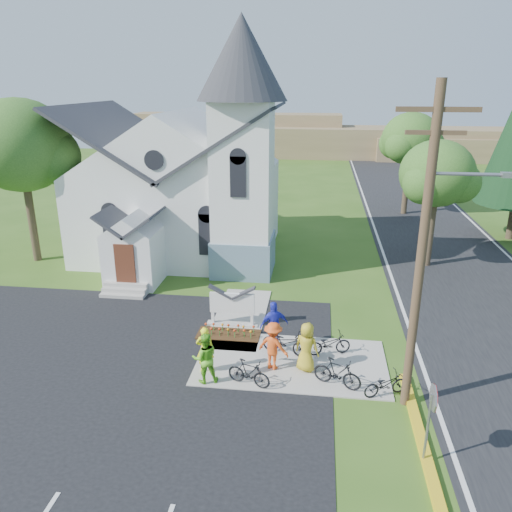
# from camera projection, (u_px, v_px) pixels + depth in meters

# --- Properties ---
(ground) EXTENTS (120.00, 120.00, 0.00)m
(ground) POSITION_uv_depth(u_px,v_px,m) (250.00, 367.00, 18.28)
(ground) COLOR #345719
(ground) RESTS_ON ground
(parking_lot) EXTENTS (20.00, 16.00, 0.02)m
(parking_lot) POSITION_uv_depth(u_px,v_px,m) (42.00, 384.00, 17.25)
(parking_lot) COLOR black
(parking_lot) RESTS_ON ground
(road) EXTENTS (8.00, 90.00, 0.02)m
(road) POSITION_uv_depth(u_px,v_px,m) (441.00, 249.00, 31.12)
(road) COLOR black
(road) RESTS_ON ground
(sidewalk) EXTENTS (7.00, 4.00, 0.05)m
(sidewalk) POSITION_uv_depth(u_px,v_px,m) (291.00, 362.00, 18.56)
(sidewalk) COLOR #A7A097
(sidewalk) RESTS_ON ground
(church) EXTENTS (12.35, 12.00, 13.00)m
(church) POSITION_uv_depth(u_px,v_px,m) (186.00, 167.00, 28.90)
(church) COLOR white
(church) RESTS_ON ground
(church_sign) EXTENTS (2.20, 0.40, 1.70)m
(church_sign) POSITION_uv_depth(u_px,v_px,m) (232.00, 304.00, 21.08)
(church_sign) COLOR #A7A097
(church_sign) RESTS_ON ground
(flower_bed) EXTENTS (2.60, 1.10, 0.07)m
(flower_bed) POSITION_uv_depth(u_px,v_px,m) (229.00, 335.00, 20.57)
(flower_bed) COLOR #351E0E
(flower_bed) RESTS_ON ground
(utility_pole) EXTENTS (3.45, 0.28, 10.00)m
(utility_pole) POSITION_uv_depth(u_px,v_px,m) (425.00, 246.00, 14.45)
(utility_pole) COLOR #483524
(utility_pole) RESTS_ON ground
(stop_sign) EXTENTS (0.11, 0.76, 2.48)m
(stop_sign) POSITION_uv_depth(u_px,v_px,m) (432.00, 408.00, 13.11)
(stop_sign) COLOR gray
(stop_sign) RESTS_ON ground
(tree_lot_corner) EXTENTS (5.60, 5.60, 9.15)m
(tree_lot_corner) POSITION_uv_depth(u_px,v_px,m) (20.00, 146.00, 27.15)
(tree_lot_corner) COLOR #372A1E
(tree_lot_corner) RESTS_ON ground
(tree_road_near) EXTENTS (4.00, 4.00, 7.05)m
(tree_road_near) POSITION_uv_depth(u_px,v_px,m) (437.00, 174.00, 26.78)
(tree_road_near) COLOR #372A1E
(tree_road_near) RESTS_ON ground
(tree_road_mid) EXTENTS (4.40, 4.40, 7.80)m
(tree_road_mid) POSITION_uv_depth(u_px,v_px,m) (411.00, 139.00, 37.77)
(tree_road_mid) COLOR #372A1E
(tree_road_mid) RESTS_ON ground
(distant_hills) EXTENTS (61.00, 10.00, 5.60)m
(distant_hills) POSITION_uv_depth(u_px,v_px,m) (329.00, 140.00, 69.91)
(distant_hills) COLOR brown
(distant_hills) RESTS_ON ground
(cyclist_0) EXTENTS (0.69, 0.50, 1.74)m
(cyclist_0) POSITION_uv_depth(u_px,v_px,m) (205.00, 350.00, 17.67)
(cyclist_0) COLOR #F6F71D
(cyclist_0) RESTS_ON sidewalk
(bike_0) EXTENTS (1.93, 1.09, 0.96)m
(bike_0) POSITION_uv_depth(u_px,v_px,m) (285.00, 342.00, 18.95)
(bike_0) COLOR black
(bike_0) RESTS_ON sidewalk
(cyclist_1) EXTENTS (1.07, 0.95, 1.83)m
(cyclist_1) POSITION_uv_depth(u_px,v_px,m) (205.00, 358.00, 17.05)
(cyclist_1) COLOR #64C324
(cyclist_1) RESTS_ON sidewalk
(bike_1) EXTENTS (1.64, 0.92, 0.95)m
(bike_1) POSITION_uv_depth(u_px,v_px,m) (249.00, 373.00, 16.97)
(bike_1) COLOR black
(bike_1) RESTS_ON sidewalk
(cyclist_2) EXTENTS (1.23, 0.90, 1.94)m
(cyclist_2) POSITION_uv_depth(u_px,v_px,m) (274.00, 325.00, 19.22)
(cyclist_2) COLOR #272FC7
(cyclist_2) RESTS_ON sidewalk
(bike_2) EXTENTS (1.77, 1.06, 0.88)m
(bike_2) POSITION_uv_depth(u_px,v_px,m) (329.00, 344.00, 18.93)
(bike_2) COLOR black
(bike_2) RESTS_ON sidewalk
(cyclist_3) EXTENTS (1.34, 1.07, 1.81)m
(cyclist_3) POSITION_uv_depth(u_px,v_px,m) (273.00, 346.00, 17.85)
(cyclist_3) COLOR #E65019
(cyclist_3) RESTS_ON sidewalk
(bike_3) EXTENTS (1.76, 1.10, 1.03)m
(bike_3) POSITION_uv_depth(u_px,v_px,m) (337.00, 373.00, 16.90)
(bike_3) COLOR black
(bike_3) RESTS_ON sidewalk
(cyclist_4) EXTENTS (1.06, 0.88, 1.85)m
(cyclist_4) POSITION_uv_depth(u_px,v_px,m) (307.00, 347.00, 17.73)
(cyclist_4) COLOR gold
(cyclist_4) RESTS_ON sidewalk
(bike_4) EXTENTS (1.65, 1.14, 0.82)m
(bike_4) POSITION_uv_depth(u_px,v_px,m) (386.00, 384.00, 16.44)
(bike_4) COLOR black
(bike_4) RESTS_ON sidewalk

